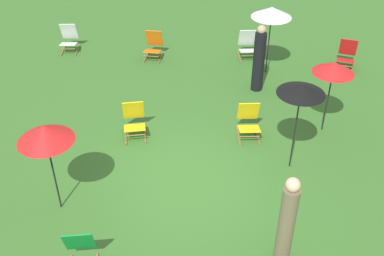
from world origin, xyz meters
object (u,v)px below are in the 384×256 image
(person_1, at_px, (259,60))
(deckchair_0, at_px, (249,121))
(umbrella_3, at_px, (272,12))
(deckchair_7, at_px, (69,39))
(deckchair_8, at_px, (247,45))
(person_0, at_px, (287,222))
(umbrella_1, at_px, (45,133))
(deckchair_4, at_px, (347,55))
(umbrella_0, at_px, (301,89))
(deckchair_3, at_px, (80,256))
(umbrella_2, at_px, (334,68))
(deckchair_2, at_px, (134,120))
(deckchair_6, at_px, (154,46))

(person_1, bearing_deg, deckchair_0, -56.48)
(person_1, bearing_deg, umbrella_3, 113.76)
(deckchair_7, relative_size, deckchair_8, 1.00)
(deckchair_8, height_order, person_0, person_0)
(deckchair_0, xyz_separation_m, umbrella_3, (0.58, 3.07, 1.41))
(umbrella_1, bearing_deg, deckchair_4, 43.72)
(deckchair_8, xyz_separation_m, umbrella_3, (0.53, -0.95, 1.41))
(deckchair_8, distance_m, umbrella_1, 7.69)
(umbrella_0, bearing_deg, deckchair_3, -140.80)
(umbrella_0, xyz_separation_m, person_1, (-0.59, 3.17, -1.02))
(deckchair_3, height_order, umbrella_1, umbrella_1)
(umbrella_0, distance_m, umbrella_1, 4.73)
(deckchair_7, height_order, person_0, person_0)
(umbrella_0, relative_size, umbrella_2, 1.13)
(deckchair_8, bearing_deg, person_1, -90.31)
(deckchair_8, distance_m, umbrella_0, 5.37)
(deckchair_2, relative_size, person_1, 0.47)
(umbrella_0, relative_size, person_1, 1.10)
(deckchair_0, relative_size, umbrella_2, 0.47)
(deckchair_4, xyz_separation_m, umbrella_1, (-6.48, -6.20, 1.36))
(deckchair_6, relative_size, umbrella_2, 0.47)
(deckchair_3, xyz_separation_m, umbrella_2, (4.55, 4.39, 1.26))
(umbrella_1, distance_m, umbrella_3, 7.06)
(deckchair_6, bearing_deg, deckchair_7, 178.15)
(deckchair_3, bearing_deg, deckchair_4, 43.36)
(deckchair_7, bearing_deg, deckchair_6, -12.44)
(deckchair_7, xyz_separation_m, person_1, (5.65, -1.96, 0.50))
(deckchair_6, bearing_deg, person_0, -61.78)
(deckchair_6, xyz_separation_m, deckchair_7, (-2.65, 0.29, 0.00))
(deckchair_2, bearing_deg, deckchair_6, 79.11)
(deckchair_6, distance_m, person_0, 7.99)
(deckchair_2, relative_size, deckchair_6, 1.02)
(deckchair_3, relative_size, deckchair_8, 1.00)
(deckchair_7, bearing_deg, umbrella_2, -33.69)
(deckchair_3, bearing_deg, deckchair_8, 60.55)
(deckchair_7, relative_size, umbrella_3, 0.43)
(person_0, bearing_deg, umbrella_2, 160.86)
(deckchair_2, bearing_deg, person_1, 25.40)
(deckchair_0, relative_size, umbrella_0, 0.42)
(deckchair_7, bearing_deg, umbrella_3, -15.61)
(deckchair_7, relative_size, umbrella_0, 0.42)
(deckchair_3, xyz_separation_m, deckchair_4, (5.67, 7.63, 0.00))
(deckchair_6, relative_size, deckchair_7, 1.00)
(umbrella_1, bearing_deg, umbrella_2, 28.92)
(deckchair_6, bearing_deg, deckchair_4, 2.54)
(deckchair_8, relative_size, person_0, 0.47)
(deckchair_4, height_order, deckchair_7, same)
(deckchair_3, bearing_deg, deckchair_7, 97.62)
(deckchair_0, relative_size, deckchair_4, 0.97)
(deckchair_3, bearing_deg, person_1, 53.45)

